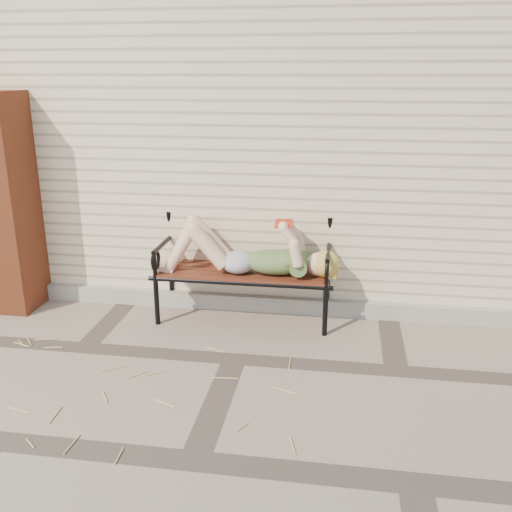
# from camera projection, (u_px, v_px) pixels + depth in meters

# --- Properties ---
(ground) EXTENTS (80.00, 80.00, 0.00)m
(ground) POSITION_uv_depth(u_px,v_px,m) (234.00, 359.00, 4.49)
(ground) COLOR gray
(ground) RESTS_ON ground
(house_wall) EXTENTS (8.00, 4.00, 3.00)m
(house_wall) POSITION_uv_depth(u_px,v_px,m) (280.00, 129.00, 6.84)
(house_wall) COLOR beige
(house_wall) RESTS_ON ground
(foundation_strip) EXTENTS (8.00, 0.10, 0.15)m
(foundation_strip) POSITION_uv_depth(u_px,v_px,m) (254.00, 303.00, 5.38)
(foundation_strip) COLOR #A49F94
(foundation_strip) RESTS_ON ground
(brick_pillar) EXTENTS (0.50, 0.50, 2.00)m
(brick_pillar) POSITION_uv_depth(u_px,v_px,m) (2.00, 204.00, 5.22)
(brick_pillar) COLOR brown
(brick_pillar) RESTS_ON ground
(garden_bench) EXTENTS (1.69, 0.67, 1.09)m
(garden_bench) POSITION_uv_depth(u_px,v_px,m) (245.00, 252.00, 5.13)
(garden_bench) COLOR black
(garden_bench) RESTS_ON ground
(reading_woman) EXTENTS (1.59, 0.36, 0.50)m
(reading_woman) POSITION_uv_depth(u_px,v_px,m) (244.00, 252.00, 4.99)
(reading_woman) COLOR #0A3849
(reading_woman) RESTS_ON ground
(straw_scatter) EXTENTS (2.98, 1.83, 0.01)m
(straw_scatter) POSITION_uv_depth(u_px,v_px,m) (73.00, 381.00, 4.15)
(straw_scatter) COLOR tan
(straw_scatter) RESTS_ON ground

